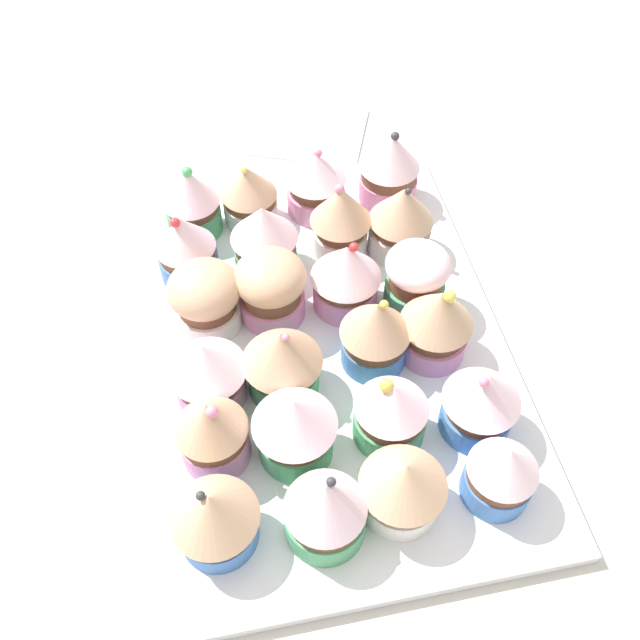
{
  "coord_description": "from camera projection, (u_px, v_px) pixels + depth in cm",
  "views": [
    {
      "loc": [
        -35.96,
        7.05,
        51.25
      ],
      "look_at": [
        0.0,
        0.0,
        4.2
      ],
      "focal_mm": 38.78,
      "sensor_mm": 36.0,
      "label": 1
    }
  ],
  "objects": [
    {
      "name": "baking_tray",
      "position": [
        320.0,
        344.0,
        0.62
      ],
      "size": [
        46.1,
        32.64,
        1.2
      ],
      "color": "silver",
      "rests_on": "ground_plane"
    },
    {
      "name": "cupcake_10",
      "position": [
        341.0,
        219.0,
        0.66
      ],
      "size": [
        5.94,
        5.94,
        8.27
      ],
      "color": "white",
      "rests_on": "baking_tray"
    },
    {
      "name": "cupcake_18",
      "position": [
        214.0,
        516.0,
        0.48
      ],
      "size": [
        6.49,
        6.49,
        7.0
      ],
      "color": "#477AC6",
      "rests_on": "baking_tray"
    },
    {
      "name": "cupcake_7",
      "position": [
        391.0,
        411.0,
        0.54
      ],
      "size": [
        5.84,
        5.84,
        7.17
      ],
      "color": "#4C9E6B",
      "rests_on": "baking_tray"
    },
    {
      "name": "cupcake_16",
      "position": [
        264.0,
        237.0,
        0.65
      ],
      "size": [
        6.37,
        6.37,
        7.48
      ],
      "color": "#4C9E6B",
      "rests_on": "baking_tray"
    },
    {
      "name": "cupcake_12",
      "position": [
        325.0,
        509.0,
        0.49
      ],
      "size": [
        6.01,
        6.01,
        7.34
      ],
      "color": "#4C9E6B",
      "rests_on": "baking_tray"
    },
    {
      "name": "cupcake_22",
      "position": [
        186.0,
        248.0,
        0.64
      ],
      "size": [
        5.62,
        5.62,
        7.77
      ],
      "color": "#477AC6",
      "rests_on": "baking_tray"
    },
    {
      "name": "cupcake_13",
      "position": [
        295.0,
        426.0,
        0.52
      ],
      "size": [
        6.6,
        6.6,
        7.48
      ],
      "color": "#4C9E6B",
      "rests_on": "baking_tray"
    },
    {
      "name": "cupcake_5",
      "position": [
        390.0,
        167.0,
        0.7
      ],
      "size": [
        6.17,
        6.17,
        8.27
      ],
      "color": "pink",
      "rests_on": "baking_tray"
    },
    {
      "name": "cupcake_15",
      "position": [
        271.0,
        287.0,
        0.61
      ],
      "size": [
        6.41,
        6.41,
        7.06
      ],
      "color": "pink",
      "rests_on": "baking_tray"
    },
    {
      "name": "cupcake_4",
      "position": [
        401.0,
        219.0,
        0.66
      ],
      "size": [
        6.21,
        6.21,
        7.97
      ],
      "color": "white",
      "rests_on": "baking_tray"
    },
    {
      "name": "cupcake_0",
      "position": [
        502.0,
        472.0,
        0.51
      ],
      "size": [
        5.31,
        5.31,
        6.63
      ],
      "color": "#477AC6",
      "rests_on": "baking_tray"
    },
    {
      "name": "cupcake_9",
      "position": [
        346.0,
        275.0,
        0.62
      ],
      "size": [
        6.41,
        6.41,
        7.78
      ],
      "color": "pink",
      "rests_on": "baking_tray"
    },
    {
      "name": "cupcake_6",
      "position": [
        403.0,
        485.0,
        0.5
      ],
      "size": [
        6.52,
        6.52,
        6.51
      ],
      "color": "white",
      "rests_on": "baking_tray"
    },
    {
      "name": "cupcake_3",
      "position": [
        416.0,
        277.0,
        0.62
      ],
      "size": [
        5.87,
        5.87,
        6.83
      ],
      "color": "#4C9E6B",
      "rests_on": "baking_tray"
    },
    {
      "name": "napkin",
      "position": [
        309.0,
        130.0,
        0.82
      ],
      "size": [
        14.92,
        16.01,
        0.6
      ],
      "primitive_type": "cube",
      "rotation": [
        0.0,
        0.0,
        -0.37
      ],
      "color": "white",
      "rests_on": "ground_plane"
    },
    {
      "name": "ground_plane",
      "position": [
        320.0,
        358.0,
        0.64
      ],
      "size": [
        180.0,
        180.0,
        3.0
      ],
      "primitive_type": "cube",
      "color": "beige"
    },
    {
      "name": "cupcake_21",
      "position": [
        206.0,
        297.0,
        0.6
      ],
      "size": [
        6.45,
        6.45,
        6.85
      ],
      "color": "white",
      "rests_on": "baking_tray"
    },
    {
      "name": "cupcake_2",
      "position": [
        436.0,
        322.0,
        0.58
      ],
      "size": [
        6.23,
        6.23,
        8.27
      ],
      "color": "pink",
      "rests_on": "baking_tray"
    },
    {
      "name": "cupcake_19",
      "position": [
        212.0,
        430.0,
        0.52
      ],
      "size": [
        5.68,
        5.68,
        7.69
      ],
      "color": "pink",
      "rests_on": "baking_tray"
    },
    {
      "name": "cupcake_17",
      "position": [
        249.0,
        194.0,
        0.69
      ],
      "size": [
        5.6,
        5.6,
        6.98
      ],
      "color": "white",
      "rests_on": "baking_tray"
    },
    {
      "name": "cupcake_8",
      "position": [
        375.0,
        332.0,
        0.58
      ],
      "size": [
        6.03,
        6.03,
        7.94
      ],
      "color": "#477AC6",
      "rests_on": "baking_tray"
    },
    {
      "name": "cupcake_11",
      "position": [
        316.0,
        182.0,
        0.7
      ],
      "size": [
        6.15,
        6.15,
        7.36
      ],
      "color": "pink",
      "rests_on": "baking_tray"
    },
    {
      "name": "cupcake_20",
      "position": [
        207.0,
        370.0,
        0.56
      ],
      "size": [
        6.57,
        6.57,
        6.85
      ],
      "color": "pink",
      "rests_on": "baking_tray"
    },
    {
      "name": "cupcake_14",
      "position": [
        282.0,
        360.0,
        0.56
      ],
      "size": [
        6.68,
        6.68,
        7.63
      ],
      "color": "#4C9E6B",
      "rests_on": "baking_tray"
    },
    {
      "name": "cupcake_23",
      "position": [
        191.0,
        201.0,
        0.68
      ],
      "size": [
        5.67,
        5.67,
        7.88
      ],
      "color": "#4C9E6B",
      "rests_on": "baking_tray"
    },
    {
      "name": "cupcake_1",
      "position": [
        481.0,
        401.0,
        0.54
      ],
      "size": [
        6.18,
        6.18,
        7.62
      ],
      "color": "#477AC6",
      "rests_on": "baking_tray"
    }
  ]
}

